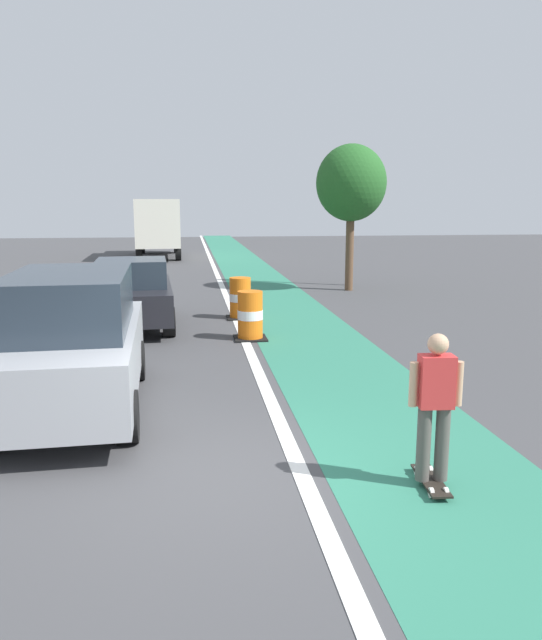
# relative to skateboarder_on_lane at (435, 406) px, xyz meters

# --- Properties ---
(ground_plane) EXTENTS (100.00, 100.00, 0.00)m
(ground_plane) POSITION_rel_skateboarder_on_lane_xyz_m (-2.23, 0.48, -0.91)
(ground_plane) COLOR #424244
(bike_lane_strip) EXTENTS (2.50, 80.00, 0.01)m
(bike_lane_strip) POSITION_rel_skateboarder_on_lane_xyz_m (0.17, 12.48, -0.91)
(bike_lane_strip) COLOR #2D755B
(bike_lane_strip) RESTS_ON ground
(lane_divider_stripe) EXTENTS (0.20, 80.00, 0.01)m
(lane_divider_stripe) POSITION_rel_skateboarder_on_lane_xyz_m (-1.33, 12.48, -0.91)
(lane_divider_stripe) COLOR silver
(lane_divider_stripe) RESTS_ON ground
(skateboarder_on_lane) EXTENTS (0.57, 0.82, 1.69)m
(skateboarder_on_lane) POSITION_rel_skateboarder_on_lane_xyz_m (0.00, 0.00, 0.00)
(skateboarder_on_lane) COLOR black
(skateboarder_on_lane) RESTS_ON ground
(parked_suv_nearest) EXTENTS (2.06, 4.67, 2.04)m
(parked_suv_nearest) POSITION_rel_skateboarder_on_lane_xyz_m (-4.24, 3.10, 0.12)
(parked_suv_nearest) COLOR #9EA0A5
(parked_suv_nearest) RESTS_ON ground
(parked_sedan_second) EXTENTS (2.10, 4.20, 1.70)m
(parked_sedan_second) POSITION_rel_skateboarder_on_lane_xyz_m (-3.91, 9.15, -0.08)
(parked_sedan_second) COLOR black
(parked_sedan_second) RESTS_ON ground
(traffic_barrel_front) EXTENTS (0.73, 0.73, 1.09)m
(traffic_barrel_front) POSITION_rel_skateboarder_on_lane_xyz_m (-1.20, 7.46, -0.38)
(traffic_barrel_front) COLOR orange
(traffic_barrel_front) RESTS_ON ground
(traffic_barrel_mid) EXTENTS (0.73, 0.73, 1.09)m
(traffic_barrel_mid) POSITION_rel_skateboarder_on_lane_xyz_m (-1.20, 10.01, -0.38)
(traffic_barrel_mid) COLOR orange
(traffic_barrel_mid) RESTS_ON ground
(delivery_truck_down_block) EXTENTS (2.58, 7.68, 3.23)m
(delivery_truck_down_block) POSITION_rel_skateboarder_on_lane_xyz_m (-4.19, 29.30, 0.94)
(delivery_truck_down_block) COLOR silver
(delivery_truck_down_block) RESTS_ON ground
(traffic_light_corner) EXTENTS (0.41, 0.32, 5.10)m
(traffic_light_corner) POSITION_rel_skateboarder_on_lane_xyz_m (3.37, 16.12, 2.59)
(traffic_light_corner) COLOR #2D2D2D
(traffic_light_corner) RESTS_ON ground
(street_tree_sidewalk) EXTENTS (2.40, 2.40, 5.00)m
(street_tree_sidewalk) POSITION_rel_skateboarder_on_lane_xyz_m (3.04, 14.81, 2.76)
(street_tree_sidewalk) COLOR brown
(street_tree_sidewalk) RESTS_ON ground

